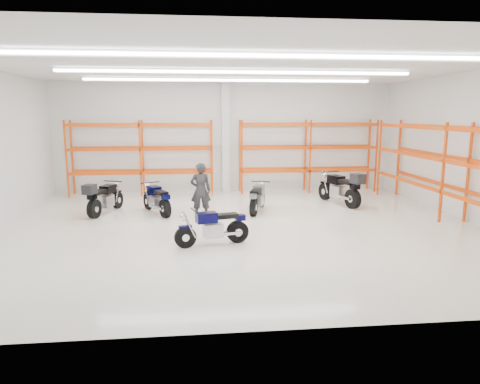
{
  "coord_description": "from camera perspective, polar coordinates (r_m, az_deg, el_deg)",
  "views": [
    {
      "loc": [
        -1.21,
        -11.91,
        3.24
      ],
      "look_at": [
        0.06,
        0.5,
        0.95
      ],
      "focal_mm": 32.0,
      "sensor_mm": 36.0,
      "label": 1
    }
  ],
  "objects": [
    {
      "name": "structural_column",
      "position": [
        17.8,
        -1.93,
        7.2
      ],
      "size": [
        0.32,
        0.32,
        4.5
      ],
      "primitive_type": "cube",
      "color": "white",
      "rests_on": "ground"
    },
    {
      "name": "motorcycle_back_c",
      "position": [
        14.26,
        2.32,
        -0.9
      ],
      "size": [
        0.9,
        1.89,
        0.96
      ],
      "color": "black",
      "rests_on": "ground"
    },
    {
      "name": "motorcycle_main",
      "position": [
        10.71,
        -3.3,
        -4.79
      ],
      "size": [
        1.88,
        0.74,
        0.94
      ],
      "color": "black",
      "rests_on": "ground"
    },
    {
      "name": "standing_man",
      "position": [
        13.38,
        -5.27,
        0.19
      ],
      "size": [
        0.67,
        0.47,
        1.76
      ],
      "primitive_type": "imported",
      "rotation": [
        0.0,
        0.0,
        3.22
      ],
      "color": "black",
      "rests_on": "ground"
    },
    {
      "name": "ground",
      "position": [
        12.41,
        -0.02,
        -4.75
      ],
      "size": [
        14.0,
        14.0,
        0.0
      ],
      "primitive_type": "plane",
      "color": "silver",
      "rests_on": "ground"
    },
    {
      "name": "room_shell",
      "position": [
        12.0,
        -0.03,
        10.59
      ],
      "size": [
        14.02,
        12.02,
        4.51
      ],
      "color": "white",
      "rests_on": "ground"
    },
    {
      "name": "pallet_racking_back_left",
      "position": [
        17.59,
        -13.01,
        5.39
      ],
      "size": [
        5.67,
        0.87,
        3.0
      ],
      "color": "#D54314",
      "rests_on": "ground"
    },
    {
      "name": "pallet_racking_side",
      "position": [
        14.25,
        26.93,
        3.52
      ],
      "size": [
        0.87,
        9.07,
        3.0
      ],
      "color": "#D54314",
      "rests_on": "ground"
    },
    {
      "name": "motorcycle_back_a",
      "position": [
        14.58,
        -17.81,
        -0.83
      ],
      "size": [
        1.0,
        2.1,
        1.1
      ],
      "color": "black",
      "rests_on": "ground"
    },
    {
      "name": "motorcycle_back_d",
      "position": [
        15.71,
        13.44,
        0.41
      ],
      "size": [
        1.11,
        2.36,
        1.24
      ],
      "color": "black",
      "rests_on": "ground"
    },
    {
      "name": "motorcycle_back_b",
      "position": [
        14.22,
        -10.99,
        -1.07
      ],
      "size": [
        1.07,
        1.83,
        0.98
      ],
      "color": "black",
      "rests_on": "ground"
    },
    {
      "name": "pallet_racking_back_right",
      "position": [
        18.05,
        9.03,
        5.65
      ],
      "size": [
        5.67,
        0.87,
        3.0
      ],
      "color": "#D54314",
      "rests_on": "ground"
    }
  ]
}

